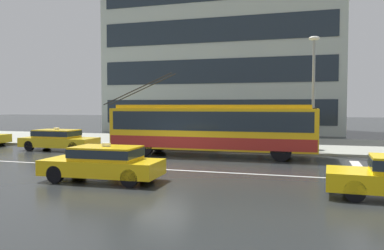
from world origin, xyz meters
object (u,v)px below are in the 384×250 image
Objects in this scene: bus_shelter at (181,116)px; pedestrian_at_shelter at (286,133)px; pedestrian_approaching_curb at (259,121)px; trolleybus at (212,128)px; pedestrian_waiting_by_pole at (304,123)px; taxi_queued_behind_bus at (58,139)px; taxi_oncoming_near at (104,162)px; pedestrian_walking_past at (219,121)px; street_lamp at (314,83)px.

pedestrian_at_shelter is (6.56, 0.02, -1.00)m from bus_shelter.
bus_shelter is 5.04m from pedestrian_approaching_curb.
trolleybus reaches higher than pedestrian_at_shelter.
pedestrian_waiting_by_pole reaches higher than pedestrian_at_shelter.
pedestrian_at_shelter is 0.84× the size of pedestrian_waiting_by_pole.
pedestrian_approaching_curb is at bearing 14.47° from taxi_queued_behind_bus.
pedestrian_walking_past is (1.73, 10.91, 1.09)m from taxi_oncoming_near.
taxi_queued_behind_bus is at bearing -164.91° from pedestrian_waiting_by_pole.
trolleybus reaches higher than taxi_queued_behind_bus.
bus_shelter is at bearing -176.87° from pedestrian_waiting_by_pole.
taxi_oncoming_near is 12.66m from pedestrian_at_shelter.
pedestrian_at_shelter is 4.11m from pedestrian_walking_past.
pedestrian_approaching_curb reaches higher than pedestrian_at_shelter.
pedestrian_walking_past is 5.98m from street_lamp.
pedestrian_at_shelter is at bearing 62.91° from taxi_oncoming_near.
pedestrian_approaching_curb reaches higher than pedestrian_walking_past.
pedestrian_walking_past is at bearing -7.61° from bus_shelter.
pedestrian_walking_past is at bearing 174.76° from street_lamp.
bus_shelter reaches higher than pedestrian_approaching_curb.
pedestrian_waiting_by_pole is (6.76, 11.67, 1.02)m from taxi_oncoming_near.
trolleybus is 3.27× the size of bus_shelter.
trolleybus is 5.74× the size of pedestrian_approaching_curb.
bus_shelter reaches higher than taxi_queued_behind_bus.
pedestrian_walking_past is 1.05× the size of pedestrian_waiting_by_pole.
pedestrian_walking_past is at bearing 80.99° from taxi_oncoming_near.
pedestrian_at_shelter reaches higher than taxi_oncoming_near.
pedestrian_walking_past reaches higher than pedestrian_at_shelter.
taxi_oncoming_near is at bearing -85.93° from bus_shelter.
pedestrian_approaching_curb is at bearing 68.77° from taxi_oncoming_near.
pedestrian_waiting_by_pole is at bearing 17.90° from pedestrian_approaching_curb.
pedestrian_at_shelter is 0.81× the size of pedestrian_walking_past.
taxi_oncoming_near is (-2.04, -8.07, -0.84)m from trolleybus.
pedestrian_walking_past reaches higher than pedestrian_waiting_by_pole.
pedestrian_at_shelter reaches higher than taxi_queued_behind_bus.
pedestrian_walking_past is (-0.31, 2.85, 0.25)m from trolleybus.
pedestrian_approaching_curb is (11.79, 3.04, 1.13)m from taxi_queued_behind_bus.
pedestrian_walking_past is at bearing 18.49° from taxi_queued_behind_bus.
trolleybus reaches higher than taxi_oncoming_near.
street_lamp reaches higher than pedestrian_waiting_by_pole.
pedestrian_waiting_by_pole is (7.56, 0.41, -0.37)m from bus_shelter.
pedestrian_waiting_by_pole is 2.63m from street_lamp.
bus_shelter reaches higher than taxi_oncoming_near.
trolleybus is 8.36m from taxi_oncoming_near.
pedestrian_waiting_by_pole is (0.99, 0.40, 0.62)m from pedestrian_at_shelter.
bus_shelter reaches higher than pedestrian_at_shelter.
taxi_queued_behind_bus is 1.06× the size of taxi_oncoming_near.
pedestrian_approaching_curb is 2.68m from pedestrian_waiting_by_pole.
taxi_oncoming_near is 2.28× the size of pedestrian_waiting_by_pole.
bus_shelter is 0.57× the size of street_lamp.
street_lamp is at bearing -67.82° from pedestrian_waiting_by_pole.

